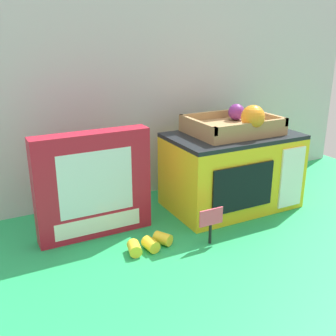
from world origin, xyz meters
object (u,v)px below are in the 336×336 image
Objects in this scene: toy_microwave at (232,171)px; food_groups_crate at (235,125)px; price_sign at (211,221)px; loose_toy_banana at (149,244)px; cookie_set_box at (94,185)px.

food_groups_crate reaches higher than toy_microwave.
price_sign is 0.76× the size of loose_toy_banana.
price_sign is (-0.20, -0.19, -0.20)m from food_groups_crate.
food_groups_crate is 0.34m from price_sign.
toy_microwave is 0.45m from cookie_set_box.
cookie_set_box is 2.37× the size of loose_toy_banana.
toy_microwave is 0.27m from price_sign.
price_sign is (0.25, -0.19, -0.08)m from cookie_set_box.
price_sign is at bearing -136.87° from toy_microwave.
food_groups_crate is at bearing 42.72° from price_sign.
price_sign is at bearing -37.14° from cookie_set_box.
cookie_set_box is at bearing 178.75° from toy_microwave.
toy_microwave is 0.39m from loose_toy_banana.
food_groups_crate reaches higher than cookie_set_box.
toy_microwave is 1.49× the size of food_groups_crate.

